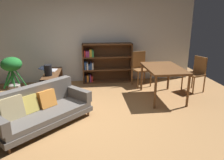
# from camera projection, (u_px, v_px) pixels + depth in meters

# --- Properties ---
(ground_plane) EXTENTS (8.16, 8.16, 0.00)m
(ground_plane) POSITION_uv_depth(u_px,v_px,m) (84.00, 120.00, 4.32)
(ground_plane) COLOR #9E7042
(back_wall_panel) EXTENTS (6.80, 0.10, 2.70)m
(back_wall_panel) POSITION_uv_depth(u_px,v_px,m) (83.00, 37.00, 6.48)
(back_wall_panel) COLOR silver
(back_wall_panel) RESTS_ON ground_plane
(fabric_couch) EXTENTS (1.86, 1.82, 0.74)m
(fabric_couch) POSITION_uv_depth(u_px,v_px,m) (39.00, 108.00, 4.03)
(fabric_couch) COLOR #56351E
(fabric_couch) RESTS_ON ground_plane
(media_console) EXTENTS (0.39, 1.28, 0.56)m
(media_console) POSITION_uv_depth(u_px,v_px,m) (53.00, 83.00, 5.71)
(media_console) COLOR #56351E
(media_console) RESTS_ON ground_plane
(open_laptop) EXTENTS (0.48, 0.39, 0.10)m
(open_laptop) POSITION_uv_depth(u_px,v_px,m) (49.00, 70.00, 5.83)
(open_laptop) COLOR silver
(open_laptop) RESTS_ON media_console
(desk_speaker) EXTENTS (0.19, 0.19, 0.27)m
(desk_speaker) POSITION_uv_depth(u_px,v_px,m) (48.00, 70.00, 5.33)
(desk_speaker) COLOR black
(desk_speaker) RESTS_ON media_console
(potted_floor_plant) EXTENTS (0.60, 0.54, 0.98)m
(potted_floor_plant) POSITION_uv_depth(u_px,v_px,m) (12.00, 69.00, 5.54)
(potted_floor_plant) COLOR #9E9389
(potted_floor_plant) RESTS_ON ground_plane
(dining_table) EXTENTS (0.86, 1.30, 0.79)m
(dining_table) POSITION_uv_depth(u_px,v_px,m) (164.00, 70.00, 5.25)
(dining_table) COLOR brown
(dining_table) RESTS_ON ground_plane
(dining_chair_near) EXTENTS (0.55, 0.51, 0.99)m
(dining_chair_near) POSITION_uv_depth(u_px,v_px,m) (140.00, 67.00, 6.28)
(dining_chair_near) COLOR brown
(dining_chair_near) RESTS_ON ground_plane
(dining_chair_far) EXTENTS (0.56, 0.56, 0.94)m
(dining_chair_far) POSITION_uv_depth(u_px,v_px,m) (196.00, 72.00, 5.80)
(dining_chair_far) COLOR brown
(dining_chair_far) RESTS_ON ground_plane
(bookshelf) EXTENTS (1.50, 0.33, 1.19)m
(bookshelf) POSITION_uv_depth(u_px,v_px,m) (104.00, 63.00, 6.61)
(bookshelf) COLOR #56351E
(bookshelf) RESTS_ON ground_plane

